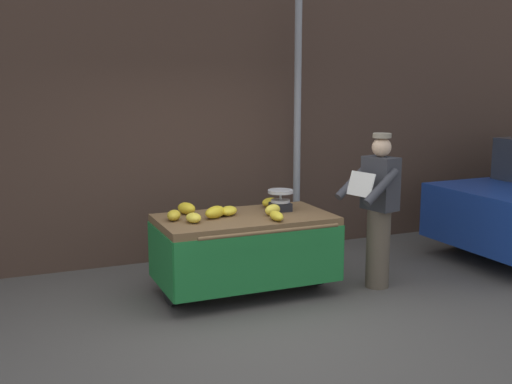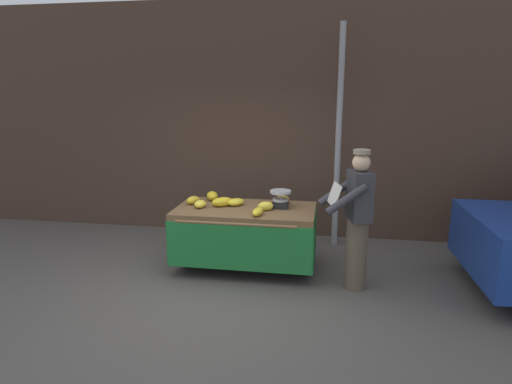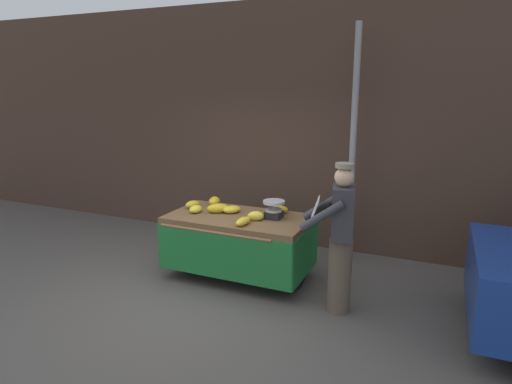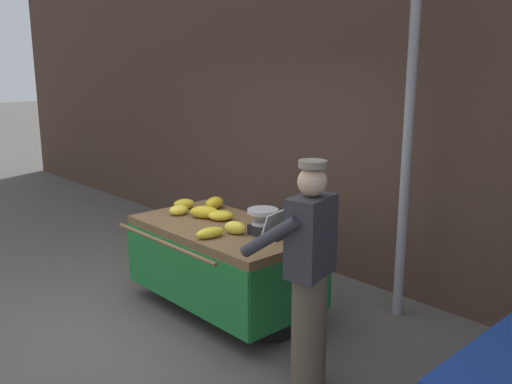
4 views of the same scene
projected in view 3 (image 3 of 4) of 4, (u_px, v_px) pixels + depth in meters
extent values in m
plane|color=#514C47|center=(183.00, 305.00, 5.24)|extent=(60.00, 60.00, 0.00)
cube|color=#473328|center=(269.00, 125.00, 7.16)|extent=(16.00, 0.24, 3.78)
cylinder|color=gray|center=(353.00, 148.00, 6.18)|extent=(0.09, 0.09, 3.33)
cube|color=brown|center=(239.00, 219.00, 5.81)|extent=(1.84, 0.99, 0.08)
cylinder|color=black|center=(185.00, 241.00, 6.24)|extent=(0.05, 0.77, 0.77)
cylinder|color=#B7B7BC|center=(184.00, 241.00, 6.25)|extent=(0.01, 0.14, 0.14)
cylinder|color=black|center=(299.00, 260.00, 5.58)|extent=(0.05, 0.77, 0.77)
cylinder|color=#B7B7BC|center=(301.00, 260.00, 5.57)|extent=(0.01, 0.14, 0.14)
cylinder|color=#4C4742|center=(252.00, 240.00, 6.28)|extent=(0.05, 0.05, 0.78)
cube|color=#1E7233|center=(221.00, 256.00, 5.45)|extent=(1.84, 0.02, 0.60)
cube|color=#1E7233|center=(254.00, 232.00, 6.33)|extent=(1.84, 0.02, 0.60)
cube|color=#1E7233|center=(180.00, 234.00, 6.25)|extent=(0.02, 0.99, 0.60)
cube|color=#1E7233|center=(305.00, 254.00, 5.53)|extent=(0.02, 0.99, 0.60)
cylinder|color=brown|center=(213.00, 233.00, 5.20)|extent=(1.47, 0.04, 0.04)
cube|color=black|center=(274.00, 215.00, 5.68)|extent=(0.20, 0.20, 0.09)
cylinder|color=#B7B7BC|center=(274.00, 207.00, 5.66)|extent=(0.02, 0.02, 0.11)
cylinder|color=#B7B7BC|center=(274.00, 202.00, 5.64)|extent=(0.28, 0.28, 0.04)
cylinder|color=#B7B7BC|center=(274.00, 210.00, 5.67)|extent=(0.21, 0.21, 0.03)
ellipsoid|color=gold|center=(280.00, 210.00, 5.90)|extent=(0.26, 0.23, 0.10)
ellipsoid|color=gold|center=(214.00, 201.00, 6.29)|extent=(0.22, 0.28, 0.13)
ellipsoid|color=yellow|center=(196.00, 209.00, 5.94)|extent=(0.16, 0.22, 0.10)
ellipsoid|color=yellow|center=(256.00, 216.00, 5.59)|extent=(0.23, 0.19, 0.12)
ellipsoid|color=gold|center=(193.00, 204.00, 6.16)|extent=(0.21, 0.26, 0.11)
ellipsoid|color=yellow|center=(243.00, 221.00, 5.41)|extent=(0.15, 0.29, 0.09)
ellipsoid|color=yellow|center=(232.00, 209.00, 5.93)|extent=(0.29, 0.30, 0.10)
ellipsoid|color=gold|center=(218.00, 208.00, 5.93)|extent=(0.33, 0.29, 0.12)
cylinder|color=brown|center=(340.00, 275.00, 5.00)|extent=(0.26, 0.26, 0.88)
cube|color=#333338|center=(343.00, 213.00, 4.83)|extent=(0.31, 0.42, 0.58)
sphere|color=#DBB28E|center=(344.00, 177.00, 4.74)|extent=(0.21, 0.21, 0.21)
cylinder|color=gray|center=(345.00, 165.00, 4.71)|extent=(0.20, 0.20, 0.05)
cylinder|color=#333338|center=(322.00, 216.00, 4.67)|extent=(0.49, 0.20, 0.37)
cylinder|color=#333338|center=(324.00, 206.00, 5.07)|extent=(0.49, 0.20, 0.37)
cube|color=silver|center=(315.00, 209.00, 4.88)|extent=(0.17, 0.35, 0.25)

